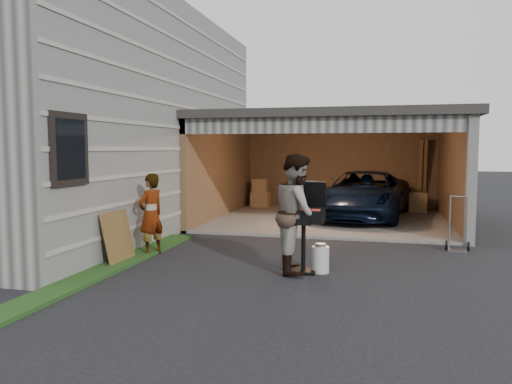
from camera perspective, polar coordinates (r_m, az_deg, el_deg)
ground at (r=7.97m, az=-1.63°, el=-9.60°), size 80.00×80.00×0.00m
house at (r=14.02m, az=-21.40°, el=7.69°), size 7.00×11.00×5.50m
groundcover_strip at (r=8.00m, az=-19.62°, el=-9.61°), size 0.50×8.00×0.06m
garage at (r=14.28m, az=8.76°, el=4.38°), size 6.80×6.30×2.90m
minivan at (r=14.39m, az=12.25°, el=-0.51°), size 2.81×4.97×1.31m
woman at (r=9.61m, az=-11.92°, el=-2.51°), size 0.55×0.66×1.54m
man at (r=8.09m, az=4.78°, el=-2.45°), size 0.91×1.07×1.93m
bbq_grill at (r=8.12m, az=5.51°, el=-3.08°), size 0.66×0.58×1.47m
propane_tank at (r=8.22m, az=7.37°, el=-7.65°), size 0.29×0.29×0.43m
plywood_panel at (r=9.07m, az=-15.48°, el=-5.01°), size 0.23×0.83×0.92m
hand_truck at (r=10.62m, az=22.04°, el=-5.12°), size 0.46×0.37×1.09m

